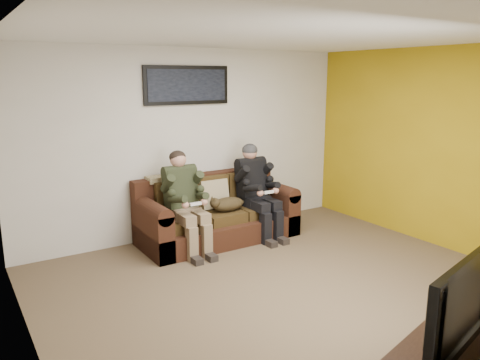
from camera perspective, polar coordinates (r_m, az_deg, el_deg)
floor at (r=5.15m, az=6.20°, el=-13.02°), size 5.00×5.00×0.00m
ceiling at (r=4.67m, az=6.98°, el=17.17°), size 5.00×5.00×0.00m
wall_back at (r=6.61m, az=-5.82°, el=4.49°), size 5.00×0.00×5.00m
wall_left at (r=3.74m, az=-24.75°, el=-2.77°), size 0.00×4.50×4.50m
wall_right at (r=6.59m, az=23.74°, el=3.48°), size 0.00×4.50×4.50m
accent_wall_right at (r=6.58m, az=23.69°, el=3.47°), size 0.00×4.50×4.50m
sofa at (r=6.51m, az=-2.98°, el=-4.30°), size 2.15×0.93×0.88m
throw_pillow at (r=6.47m, az=-3.19°, el=-1.72°), size 0.41×0.20×0.41m
throw_blanket at (r=6.33m, az=-9.39°, el=0.18°), size 0.44×0.22×0.08m
person_left at (r=6.01m, az=-6.77°, el=-1.97°), size 0.51×0.87×1.29m
person_right at (r=6.55m, az=1.98°, el=-0.65°), size 0.51×0.86×1.29m
cat at (r=6.32m, az=-1.63°, el=-2.94°), size 0.66×0.26×0.24m
framed_poster at (r=6.49m, az=-6.46°, el=11.42°), size 1.25×0.05×0.52m
television at (r=3.45m, az=23.89°, el=-13.26°), size 1.16×0.42×0.67m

